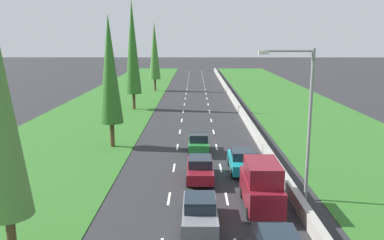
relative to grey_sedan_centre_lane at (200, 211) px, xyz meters
The scene contains 15 objects.
ground_plane 42.65m from the grey_sedan_centre_lane, 90.10° to the left, with size 300.00×300.00×0.00m, color #28282B.
grass_verge_left 44.51m from the grey_sedan_centre_lane, 106.61° to the left, with size 14.00×140.00×0.04m, color #2D6623.
grass_verge_right 44.98m from the grey_sedan_centre_lane, 71.49° to the left, with size 14.00×140.00×0.04m, color #2D6623.
median_barrier 43.02m from the grey_sedan_centre_lane, 82.49° to the left, with size 0.44×120.00×0.85m, color #9E9B93.
lane_markings 42.65m from the grey_sedan_centre_lane, 90.10° to the left, with size 3.64×116.00×0.01m.
grey_sedan_centre_lane is the anchor object (origin of this frame).
maroon_van_right_lane 4.21m from the grey_sedan_centre_lane, 32.77° to the left, with size 1.96×4.90×2.82m.
maroon_sedan_centre_lane 7.02m from the grey_sedan_centre_lane, 89.23° to the left, with size 1.82×4.50×1.64m.
teal_sedan_right_lane 9.39m from the grey_sedan_centre_lane, 70.23° to the left, with size 1.82×4.50×1.64m.
green_hatchback_centre_lane 13.76m from the grey_sedan_centre_lane, 89.77° to the left, with size 1.74×3.90×1.72m.
poplar_tree_nearest 10.61m from the grey_sedan_centre_lane, 156.40° to the right, with size 2.08×2.08×11.23m.
poplar_tree_second 18.48m from the grey_sedan_centre_lane, 115.95° to the left, with size 2.09×2.09×11.61m.
poplar_tree_third 37.15m from the grey_sedan_centre_lane, 103.68° to the left, with size 2.17×2.17×14.65m.
poplar_tree_fourth 56.44m from the grey_sedan_centre_lane, 97.85° to the left, with size 2.11×2.11×12.53m.
street_light_mast 8.30m from the grey_sedan_centre_lane, 30.44° to the left, with size 3.20×0.28×9.00m.
Camera 1 is at (-0.18, -2.22, 9.52)m, focal length 38.07 mm.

